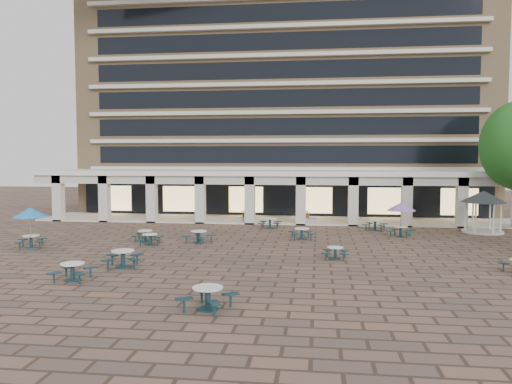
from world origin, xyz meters
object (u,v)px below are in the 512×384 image
picnic_table_1 (73,270)px  picnic_table_2 (208,296)px  picnic_table_0 (123,257)px  planter_left (245,216)px  gazebo (483,201)px  planter_right (307,218)px

picnic_table_1 → picnic_table_2: size_ratio=0.82×
picnic_table_0 → planter_left: (3.70, 17.51, 0.07)m
picnic_table_2 → picnic_table_0: bearing=149.4°
picnic_table_0 → picnic_table_2: (5.81, -6.39, -0.01)m
gazebo → picnic_table_1: bearing=-143.0°
picnic_table_2 → planter_right: planter_right is taller
gazebo → planter_left: size_ratio=2.19×
gazebo → planter_right: bearing=166.8°
planter_right → picnic_table_2: bearing=-97.4°
planter_left → gazebo: bearing=-9.5°
picnic_table_1 → picnic_table_2: 7.81m
picnic_table_0 → gazebo: 26.30m
planter_left → planter_right: bearing=0.0°
picnic_table_0 → picnic_table_2: picnic_table_0 is taller
picnic_table_0 → picnic_table_1: (-1.19, -2.91, -0.04)m
picnic_table_1 → gazebo: 28.95m
picnic_table_0 → planter_left: 17.90m
picnic_table_2 → planter_right: 24.10m
picnic_table_2 → planter_left: size_ratio=1.49×
picnic_table_1 → picnic_table_2: (7.00, -3.47, 0.03)m
picnic_table_1 → planter_left: (4.89, 20.43, 0.11)m
gazebo → planter_left: bearing=170.5°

